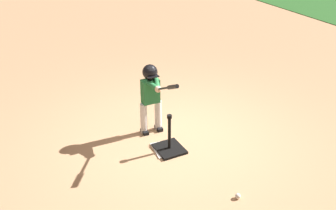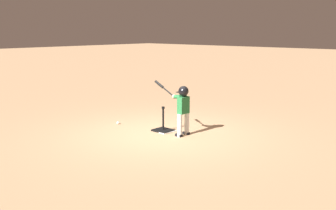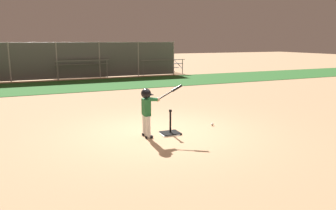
% 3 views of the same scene
% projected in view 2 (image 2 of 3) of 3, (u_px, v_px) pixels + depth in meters
% --- Properties ---
extents(ground_plane, '(90.00, 90.00, 0.00)m').
position_uv_depth(ground_plane, '(162.00, 134.00, 9.64)').
color(ground_plane, tan).
extents(home_plate, '(0.49, 0.49, 0.02)m').
position_uv_depth(home_plate, '(165.00, 131.00, 9.90)').
color(home_plate, white).
rests_on(home_plate, ground_plane).
extents(batting_tee, '(0.47, 0.42, 0.63)m').
position_uv_depth(batting_tee, '(163.00, 128.00, 9.91)').
color(batting_tee, black).
rests_on(batting_tee, ground_plane).
extents(batter_child, '(1.08, 0.38, 1.27)m').
position_uv_depth(batter_child, '(182.00, 104.00, 9.38)').
color(batter_child, silver).
rests_on(batter_child, ground_plane).
extents(baseball, '(0.07, 0.07, 0.07)m').
position_uv_depth(baseball, '(118.00, 123.00, 10.64)').
color(baseball, white).
rests_on(baseball, ground_plane).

